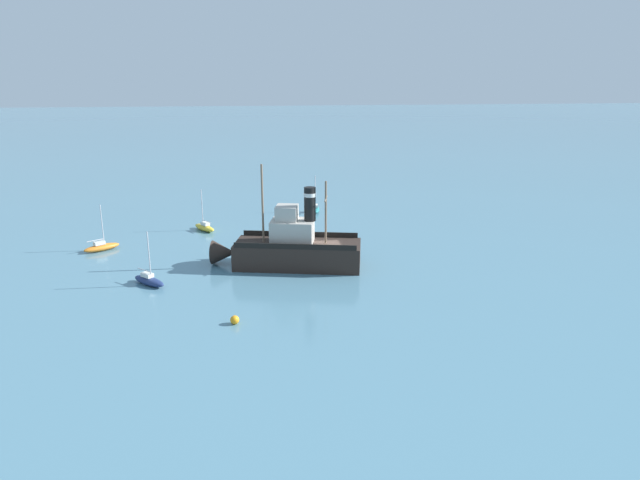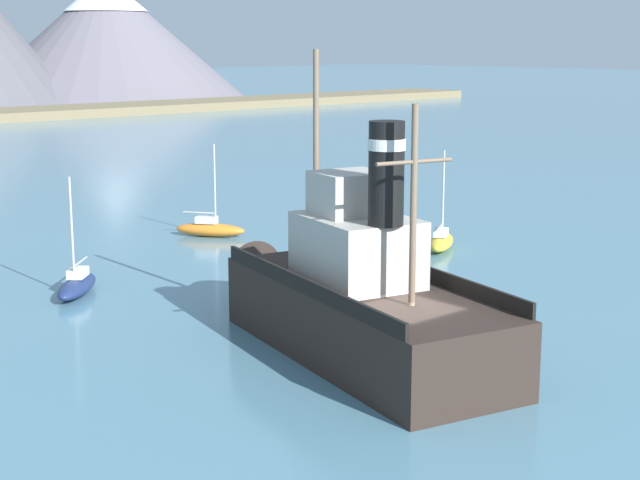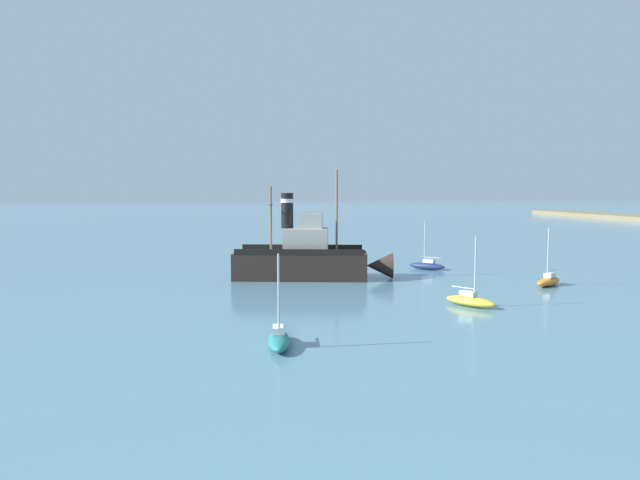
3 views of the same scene
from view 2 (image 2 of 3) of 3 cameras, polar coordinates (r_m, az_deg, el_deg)
ground_plane at (r=29.97m, az=5.04°, el=-8.37°), size 600.00×600.00×0.00m
old_tugboat at (r=32.35m, az=2.04°, el=-3.43°), size 6.98×14.79×9.90m
sailboat_yellow at (r=49.02m, az=7.07°, el=-0.04°), size 3.76×3.05×4.90m
sailboat_orange at (r=52.20m, az=-6.42°, el=0.68°), size 3.09×3.74×4.90m
sailboat_navy at (r=41.14m, az=-13.95°, el=-2.54°), size 3.46×3.47×4.90m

